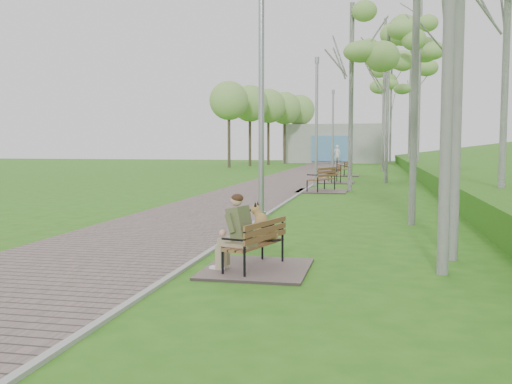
# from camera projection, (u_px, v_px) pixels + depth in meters

# --- Properties ---
(ground) EXTENTS (120.00, 120.00, 0.00)m
(ground) POSITION_uv_depth(u_px,v_px,m) (215.00, 250.00, 10.21)
(ground) COLOR #2C6516
(ground) RESTS_ON ground
(walkway) EXTENTS (3.50, 67.00, 0.04)m
(walkway) POSITION_uv_depth(u_px,v_px,m) (291.00, 178.00, 31.54)
(walkway) COLOR #62534F
(walkway) RESTS_ON ground
(kerb) EXTENTS (0.10, 67.00, 0.05)m
(kerb) POSITION_uv_depth(u_px,v_px,m) (322.00, 179.00, 31.19)
(kerb) COLOR #999993
(kerb) RESTS_ON ground
(building_north) EXTENTS (10.00, 5.20, 4.00)m
(building_north) POSITION_uv_depth(u_px,v_px,m) (333.00, 144.00, 60.09)
(building_north) COLOR #9E9E99
(building_north) RESTS_ON ground
(bench_main) EXTENTS (1.54, 1.71, 1.34)m
(bench_main) POSITION_uv_depth(u_px,v_px,m) (251.00, 246.00, 8.50)
(bench_main) COLOR #62534F
(bench_main) RESTS_ON ground
(bench_second) EXTENTS (1.98, 2.20, 1.21)m
(bench_second) POSITION_uv_depth(u_px,v_px,m) (321.00, 186.00, 22.89)
(bench_second) COLOR #62534F
(bench_second) RESTS_ON ground
(bench_third) EXTENTS (1.87, 2.08, 1.15)m
(bench_third) POSITION_uv_depth(u_px,v_px,m) (334.00, 178.00, 28.26)
(bench_third) COLOR #62534F
(bench_third) RESTS_ON ground
(bench_far) EXTENTS (1.69, 1.88, 1.04)m
(bench_far) POSITION_uv_depth(u_px,v_px,m) (344.00, 173.00, 34.43)
(bench_far) COLOR #62534F
(bench_far) RESTS_ON ground
(lamp_post_near) EXTENTS (0.22, 0.22, 5.67)m
(lamp_post_near) POSITION_uv_depth(u_px,v_px,m) (261.00, 111.00, 13.06)
(lamp_post_near) COLOR gray
(lamp_post_near) RESTS_ON ground
(lamp_post_second) EXTENTS (0.22, 0.22, 5.72)m
(lamp_post_second) POSITION_uv_depth(u_px,v_px,m) (316.00, 127.00, 25.26)
(lamp_post_second) COLOR gray
(lamp_post_second) RESTS_ON ground
(lamp_post_third) EXTENTS (0.20, 0.20, 5.24)m
(lamp_post_third) POSITION_uv_depth(u_px,v_px,m) (333.00, 136.00, 35.14)
(lamp_post_third) COLOR gray
(lamp_post_third) RESTS_ON ground
(lamp_post_far) EXTENTS (0.19, 0.19, 4.81)m
(lamp_post_far) POSITION_uv_depth(u_px,v_px,m) (350.00, 141.00, 58.35)
(lamp_post_far) COLOR gray
(lamp_post_far) RESTS_ON ground
(pedestrian_near) EXTENTS (0.71, 0.49, 1.87)m
(pedestrian_near) POSITION_uv_depth(u_px,v_px,m) (337.00, 155.00, 55.29)
(pedestrian_near) COLOR silver
(pedestrian_near) RESTS_ON ground
(birch_mid_a) EXTENTS (2.50, 2.50, 7.75)m
(birch_mid_a) POSITION_uv_depth(u_px,v_px,m) (352.00, 38.00, 22.45)
(birch_mid_a) COLOR silver
(birch_mid_a) RESTS_ON ground
(birch_mid_c) EXTENTS (2.47, 2.47, 7.90)m
(birch_mid_c) POSITION_uv_depth(u_px,v_px,m) (388.00, 56.00, 27.74)
(birch_mid_c) COLOR silver
(birch_mid_c) RESTS_ON ground
(birch_far_a) EXTENTS (2.91, 2.91, 11.68)m
(birch_far_a) POSITION_uv_depth(u_px,v_px,m) (421.00, 29.00, 36.08)
(birch_far_a) COLOR silver
(birch_far_a) RESTS_ON ground
(birch_far_b) EXTENTS (2.85, 2.85, 11.16)m
(birch_far_b) POSITION_uv_depth(u_px,v_px,m) (385.00, 47.00, 40.10)
(birch_far_b) COLOR silver
(birch_far_b) RESTS_ON ground
(birch_far_c) EXTENTS (2.83, 2.83, 10.04)m
(birch_far_c) POSITION_uv_depth(u_px,v_px,m) (411.00, 71.00, 46.70)
(birch_far_c) COLOR silver
(birch_far_c) RESTS_ON ground
(birch_distant_b) EXTENTS (2.83, 2.83, 10.40)m
(birch_distant_b) POSITION_uv_depth(u_px,v_px,m) (391.00, 80.00, 55.47)
(birch_distant_b) COLOR silver
(birch_distant_b) RESTS_ON ground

